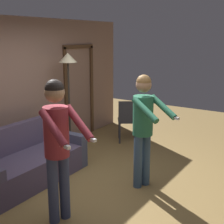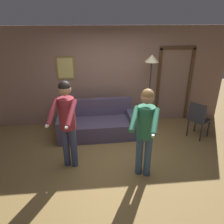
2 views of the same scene
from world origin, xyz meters
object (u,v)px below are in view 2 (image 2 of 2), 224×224
at_px(couch, 97,125).
at_px(person_standing_right, 145,126).
at_px(torchiere_lamp, 151,67).
at_px(person_standing_left, 67,117).
at_px(dining_chair_distant, 198,118).

relative_size(couch, person_standing_right, 1.11).
xyz_separation_m(torchiere_lamp, person_standing_left, (-1.98, -1.55, -0.56)).
distance_m(person_standing_left, person_standing_right, 1.45).
xyz_separation_m(person_standing_left, person_standing_right, (1.39, -0.42, -0.04)).
bearing_deg(person_standing_right, person_standing_left, 163.30).
height_order(couch, person_standing_left, person_standing_left).
relative_size(torchiere_lamp, dining_chair_distant, 2.10).
distance_m(couch, torchiere_lamp, 1.99).
relative_size(couch, torchiere_lamp, 0.98).
height_order(couch, dining_chair_distant, dining_chair_distant).
bearing_deg(dining_chair_distant, couch, 170.98).
bearing_deg(person_standing_left, torchiere_lamp, 38.07).
xyz_separation_m(couch, dining_chair_distant, (2.46, -0.39, 0.25)).
xyz_separation_m(couch, torchiere_lamp, (1.41, 0.34, 1.37)).
bearing_deg(person_standing_left, couch, 64.63).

